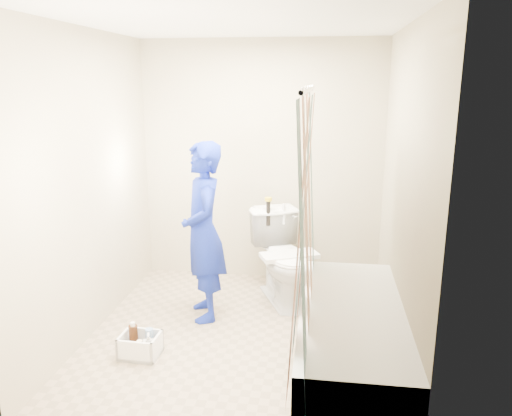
# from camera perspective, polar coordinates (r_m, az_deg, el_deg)

# --- Properties ---
(floor) EXTENTS (2.60, 2.60, 0.00)m
(floor) POSITION_cam_1_polar(r_m,az_deg,el_deg) (4.17, -1.83, -14.35)
(floor) COLOR tan
(floor) RESTS_ON ground
(ceiling) EXTENTS (2.40, 2.60, 0.02)m
(ceiling) POSITION_cam_1_polar(r_m,az_deg,el_deg) (3.68, -2.14, 20.56)
(ceiling) COLOR white
(ceiling) RESTS_ON wall_back
(wall_back) EXTENTS (2.40, 0.02, 2.40)m
(wall_back) POSITION_cam_1_polar(r_m,az_deg,el_deg) (5.01, 0.60, 5.14)
(wall_back) COLOR #B7B08D
(wall_back) RESTS_ON ground
(wall_front) EXTENTS (2.40, 0.02, 2.40)m
(wall_front) POSITION_cam_1_polar(r_m,az_deg,el_deg) (2.52, -7.09, -4.32)
(wall_front) COLOR #B7B08D
(wall_front) RESTS_ON ground
(wall_left) EXTENTS (0.02, 2.60, 2.40)m
(wall_left) POSITION_cam_1_polar(r_m,az_deg,el_deg) (4.12, -18.65, 2.38)
(wall_left) COLOR #B7B08D
(wall_left) RESTS_ON ground
(wall_right) EXTENTS (0.02, 2.60, 2.40)m
(wall_right) POSITION_cam_1_polar(r_m,az_deg,el_deg) (3.73, 16.50, 1.35)
(wall_right) COLOR #B7B08D
(wall_right) RESTS_ON ground
(bathtub) EXTENTS (0.70, 1.75, 0.50)m
(bathtub) POSITION_cam_1_polar(r_m,az_deg,el_deg) (3.63, 10.73, -14.49)
(bathtub) COLOR white
(bathtub) RESTS_ON ground
(curtain_rod) EXTENTS (0.02, 1.90, 0.02)m
(curtain_rod) POSITION_cam_1_polar(r_m,az_deg,el_deg) (3.18, 6.07, 13.34)
(curtain_rod) COLOR silver
(curtain_rod) RESTS_ON wall_back
(shower_curtain) EXTENTS (0.06, 1.75, 1.80)m
(shower_curtain) POSITION_cam_1_polar(r_m,az_deg,el_deg) (3.33, 5.65, -2.88)
(shower_curtain) COLOR silver
(shower_curtain) RESTS_ON curtain_rod
(toilet) EXTENTS (0.76, 0.93, 0.83)m
(toilet) POSITION_cam_1_polar(r_m,az_deg,el_deg) (4.63, 3.26, -5.74)
(toilet) COLOR silver
(toilet) RESTS_ON ground
(tank_lid) EXTENTS (0.55, 0.41, 0.04)m
(tank_lid) POSITION_cam_1_polar(r_m,az_deg,el_deg) (4.48, 3.84, -5.43)
(tank_lid) COLOR white
(tank_lid) RESTS_ON toilet
(tank_internals) EXTENTS (0.19, 0.11, 0.27)m
(tank_internals) POSITION_cam_1_polar(r_m,az_deg,el_deg) (4.69, 1.88, -0.28)
(tank_internals) COLOR black
(tank_internals) RESTS_ON toilet
(plumber) EXTENTS (0.55, 0.65, 1.53)m
(plumber) POSITION_cam_1_polar(r_m,az_deg,el_deg) (4.23, -6.03, -2.76)
(plumber) COLOR #102AA2
(plumber) RESTS_ON ground
(cleaning_caddy) EXTENTS (0.29, 0.24, 0.22)m
(cleaning_caddy) POSITION_cam_1_polar(r_m,az_deg,el_deg) (3.95, -12.97, -15.13)
(cleaning_caddy) COLOR white
(cleaning_caddy) RESTS_ON ground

